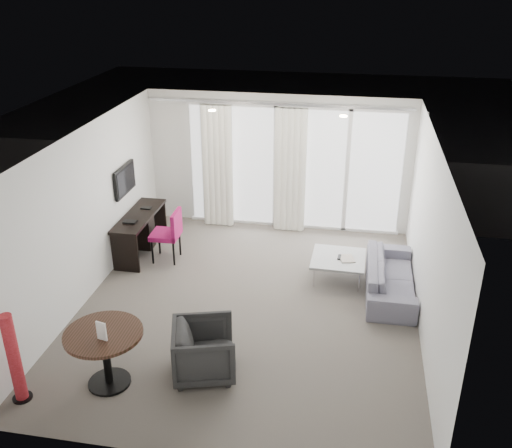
% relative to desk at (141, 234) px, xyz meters
% --- Properties ---
extents(floor, '(5.00, 6.00, 0.00)m').
position_rel_desk_xyz_m(floor, '(2.24, -1.40, -0.36)').
color(floor, '#5C554D').
rests_on(floor, ground).
extents(ceiling, '(5.00, 6.00, 0.00)m').
position_rel_desk_xyz_m(ceiling, '(2.24, -1.40, 2.24)').
color(ceiling, white).
rests_on(ceiling, ground).
extents(wall_left, '(0.00, 6.00, 2.60)m').
position_rel_desk_xyz_m(wall_left, '(-0.26, -1.40, 0.94)').
color(wall_left, silver).
rests_on(wall_left, ground).
extents(wall_right, '(0.00, 6.00, 2.60)m').
position_rel_desk_xyz_m(wall_right, '(4.74, -1.40, 0.94)').
color(wall_right, silver).
rests_on(wall_right, ground).
extents(wall_front, '(5.00, 0.00, 2.60)m').
position_rel_desk_xyz_m(wall_front, '(2.24, -4.40, 0.94)').
color(wall_front, silver).
rests_on(wall_front, ground).
extents(window_panel, '(4.00, 0.02, 2.38)m').
position_rel_desk_xyz_m(window_panel, '(2.54, 1.58, 0.84)').
color(window_panel, white).
rests_on(window_panel, ground).
extents(window_frame, '(4.10, 0.06, 2.44)m').
position_rel_desk_xyz_m(window_frame, '(2.54, 1.57, 0.84)').
color(window_frame, white).
rests_on(window_frame, ground).
extents(curtain_left, '(0.60, 0.20, 2.38)m').
position_rel_desk_xyz_m(curtain_left, '(1.09, 1.42, 0.84)').
color(curtain_left, white).
rests_on(curtain_left, ground).
extents(curtain_right, '(0.60, 0.20, 2.38)m').
position_rel_desk_xyz_m(curtain_right, '(2.49, 1.42, 0.84)').
color(curtain_right, white).
rests_on(curtain_right, ground).
extents(curtain_track, '(4.80, 0.04, 0.04)m').
position_rel_desk_xyz_m(curtain_track, '(2.24, 1.42, 2.09)').
color(curtain_track, '#B2B2B7').
rests_on(curtain_track, ceiling).
extents(downlight_a, '(0.12, 0.12, 0.02)m').
position_rel_desk_xyz_m(downlight_a, '(1.34, 0.20, 2.23)').
color(downlight_a, '#FFE0B2').
rests_on(downlight_a, ceiling).
extents(downlight_b, '(0.12, 0.12, 0.02)m').
position_rel_desk_xyz_m(downlight_b, '(3.44, 0.20, 2.23)').
color(downlight_b, '#FFE0B2').
rests_on(downlight_b, ceiling).
extents(desk, '(0.48, 1.55, 0.73)m').
position_rel_desk_xyz_m(desk, '(0.00, 0.00, 0.00)').
color(desk, black).
rests_on(desk, floor).
extents(tv, '(0.05, 0.80, 0.50)m').
position_rel_desk_xyz_m(tv, '(-0.22, 0.05, 0.99)').
color(tv, black).
rests_on(tv, wall_left).
extents(desk_chair, '(0.52, 0.48, 0.93)m').
position_rel_desk_xyz_m(desk_chair, '(0.53, -0.19, 0.10)').
color(desk_chair, '#98124F').
rests_on(desk_chair, floor).
extents(round_table, '(1.22, 1.22, 0.76)m').
position_rel_desk_xyz_m(round_table, '(0.86, -3.43, 0.02)').
color(round_table, black).
rests_on(round_table, floor).
extents(menu_card, '(0.13, 0.05, 0.24)m').
position_rel_desk_xyz_m(menu_card, '(0.91, -3.56, 0.36)').
color(menu_card, white).
rests_on(menu_card, round_table).
extents(red_lamp, '(0.30, 0.30, 1.18)m').
position_rel_desk_xyz_m(red_lamp, '(-0.06, -3.88, 0.23)').
color(red_lamp, '#A32028').
rests_on(red_lamp, floor).
extents(tub_armchair, '(0.95, 0.94, 0.71)m').
position_rel_desk_xyz_m(tub_armchair, '(1.98, -3.04, -0.01)').
color(tub_armchair, '#252525').
rests_on(tub_armchair, floor).
extents(coffee_table, '(0.88, 0.88, 0.39)m').
position_rel_desk_xyz_m(coffee_table, '(3.52, -0.33, -0.17)').
color(coffee_table, gray).
rests_on(coffee_table, floor).
extents(remote, '(0.07, 0.18, 0.02)m').
position_rel_desk_xyz_m(remote, '(3.53, -0.33, -0.00)').
color(remote, black).
rests_on(remote, coffee_table).
extents(magazine, '(0.26, 0.30, 0.01)m').
position_rel_desk_xyz_m(magazine, '(3.66, -0.35, -0.00)').
color(magazine, gray).
rests_on(magazine, coffee_table).
extents(sofa, '(0.73, 1.87, 0.55)m').
position_rel_desk_xyz_m(sofa, '(4.35, -0.61, -0.09)').
color(sofa, slate).
rests_on(sofa, floor).
extents(terrace_slab, '(5.60, 3.00, 0.12)m').
position_rel_desk_xyz_m(terrace_slab, '(2.54, 3.10, -0.42)').
color(terrace_slab, '#4D4D50').
rests_on(terrace_slab, ground).
extents(rattan_chair_a, '(0.65, 0.65, 0.73)m').
position_rel_desk_xyz_m(rattan_chair_a, '(3.60, 3.30, 0.00)').
color(rattan_chair_a, '#502F1E').
rests_on(rattan_chair_a, terrace_slab).
extents(rattan_chair_b, '(0.72, 0.72, 0.86)m').
position_rel_desk_xyz_m(rattan_chair_b, '(4.49, 3.72, 0.07)').
color(rattan_chair_b, '#502F1E').
rests_on(rattan_chair_b, terrace_slab).
extents(rattan_table, '(0.55, 0.55, 0.47)m').
position_rel_desk_xyz_m(rattan_table, '(4.05, 2.93, -0.13)').
color(rattan_table, '#502F1E').
rests_on(rattan_table, terrace_slab).
extents(balustrade, '(5.50, 0.06, 1.05)m').
position_rel_desk_xyz_m(balustrade, '(2.54, 4.55, 0.14)').
color(balustrade, '#B2B2B7').
rests_on(balustrade, terrace_slab).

